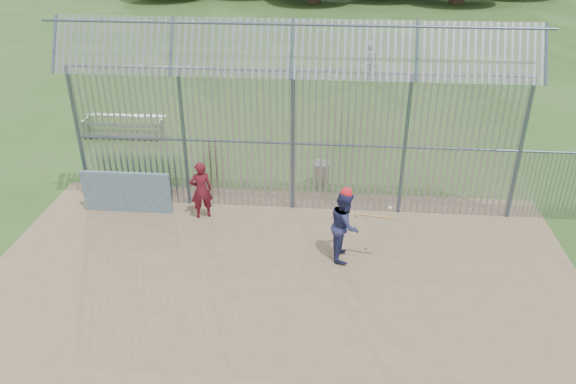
# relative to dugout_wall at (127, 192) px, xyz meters

# --- Properties ---
(ground) EXTENTS (120.00, 120.00, 0.00)m
(ground) POSITION_rel_dugout_wall_xyz_m (4.60, -2.90, -0.62)
(ground) COLOR #2D511E
(ground) RESTS_ON ground
(dirt_infield) EXTENTS (14.00, 10.00, 0.02)m
(dirt_infield) POSITION_rel_dugout_wall_xyz_m (4.60, -3.40, -0.61)
(dirt_infield) COLOR #756047
(dirt_infield) RESTS_ON ground
(dugout_wall) EXTENTS (2.50, 0.12, 1.20)m
(dugout_wall) POSITION_rel_dugout_wall_xyz_m (0.00, 0.00, 0.00)
(dugout_wall) COLOR #38566B
(dugout_wall) RESTS_ON dirt_infield
(batter) EXTENTS (0.68, 0.87, 1.79)m
(batter) POSITION_rel_dugout_wall_xyz_m (6.05, -1.77, 0.29)
(batter) COLOR navy
(batter) RESTS_ON dirt_infield
(onlooker) EXTENTS (0.71, 0.59, 1.65)m
(onlooker) POSITION_rel_dugout_wall_xyz_m (2.16, -0.13, 0.23)
(onlooker) COLOR maroon
(onlooker) RESTS_ON dirt_infield
(bg_kid_standing) EXTENTS (0.96, 0.80, 1.68)m
(bg_kid_standing) POSITION_rel_dugout_wall_xyz_m (7.35, 14.69, 0.22)
(bg_kid_standing) COLOR slate
(bg_kid_standing) RESTS_ON ground
(bg_kid_seated) EXTENTS (0.62, 0.32, 1.01)m
(bg_kid_seated) POSITION_rel_dugout_wall_xyz_m (7.41, 13.73, -0.11)
(bg_kid_seated) COLOR slate
(bg_kid_seated) RESTS_ON ground
(batting_gear) EXTENTS (1.27, 0.40, 0.69)m
(batting_gear) POSITION_rel_dugout_wall_xyz_m (6.17, -1.79, 1.08)
(batting_gear) COLOR red
(batting_gear) RESTS_ON ground
(trash_can) EXTENTS (0.56, 0.56, 0.82)m
(trash_can) POSITION_rel_dugout_wall_xyz_m (5.35, 2.17, -0.24)
(trash_can) COLOR gray
(trash_can) RESTS_ON ground
(bleacher) EXTENTS (3.00, 0.95, 0.72)m
(bleacher) POSITION_rel_dugout_wall_xyz_m (-2.04, 5.46, -0.21)
(bleacher) COLOR slate
(bleacher) RESTS_ON ground
(backstop_fence) EXTENTS (20.09, 0.81, 5.30)m
(backstop_fence) POSITION_rel_dugout_wall_xyz_m (6.41, 0.53, 1.74)
(backstop_fence) COLOR #47566B
(backstop_fence) RESTS_ON ground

